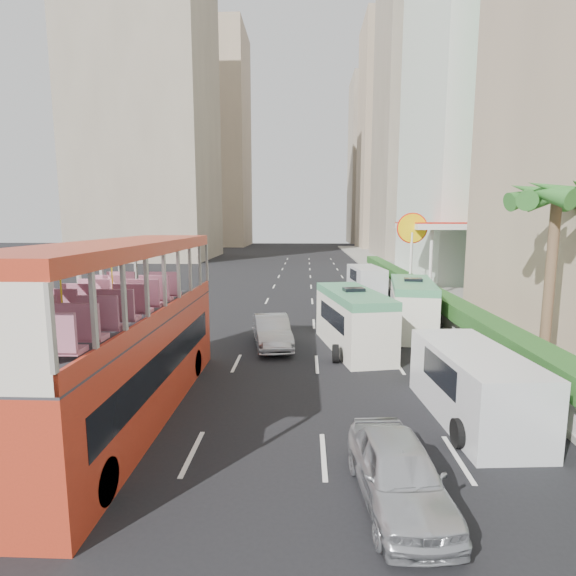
{
  "coord_description": "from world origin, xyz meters",
  "views": [
    {
      "loc": [
        -0.85,
        -12.12,
        5.63
      ],
      "look_at": [
        -1.5,
        4.0,
        3.2
      ],
      "focal_mm": 28.0,
      "sensor_mm": 36.0,
      "label": 1
    }
  ],
  "objects_px": {
    "panel_van_far": "(366,280)",
    "palm_tree": "(549,285)",
    "shell_station": "(446,258)",
    "car_silver_lane_b": "(397,503)",
    "minibus_near": "(353,320)",
    "panel_van_near": "(474,385)",
    "van_asset": "(342,309)",
    "double_decker_bus": "(123,332)",
    "minibus_far": "(412,307)",
    "car_silver_lane_a": "(272,346)"
  },
  "relations": [
    {
      "from": "panel_van_far",
      "to": "palm_tree",
      "type": "relative_size",
      "value": 0.8
    },
    {
      "from": "palm_tree",
      "to": "shell_station",
      "type": "bearing_deg",
      "value": 83.4
    },
    {
      "from": "car_silver_lane_b",
      "to": "shell_station",
      "type": "relative_size",
      "value": 0.49
    },
    {
      "from": "minibus_near",
      "to": "panel_van_near",
      "type": "bearing_deg",
      "value": -80.5
    },
    {
      "from": "car_silver_lane_b",
      "to": "van_asset",
      "type": "height_order",
      "value": "van_asset"
    },
    {
      "from": "double_decker_bus",
      "to": "minibus_far",
      "type": "height_order",
      "value": "double_decker_bus"
    },
    {
      "from": "panel_van_far",
      "to": "double_decker_bus",
      "type": "bearing_deg",
      "value": -119.29
    },
    {
      "from": "car_silver_lane_b",
      "to": "palm_tree",
      "type": "height_order",
      "value": "palm_tree"
    },
    {
      "from": "palm_tree",
      "to": "car_silver_lane_a",
      "type": "bearing_deg",
      "value": 161.11
    },
    {
      "from": "car_silver_lane_a",
      "to": "panel_van_far",
      "type": "relative_size",
      "value": 0.82
    },
    {
      "from": "minibus_near",
      "to": "shell_station",
      "type": "xyz_separation_m",
      "value": [
        8.77,
        15.79,
        1.45
      ]
    },
    {
      "from": "shell_station",
      "to": "minibus_near",
      "type": "bearing_deg",
      "value": -119.05
    },
    {
      "from": "minibus_far",
      "to": "car_silver_lane_a",
      "type": "bearing_deg",
      "value": -147.9
    },
    {
      "from": "double_decker_bus",
      "to": "palm_tree",
      "type": "bearing_deg",
      "value": 16.16
    },
    {
      "from": "minibus_far",
      "to": "car_silver_lane_b",
      "type": "bearing_deg",
      "value": -95.1
    },
    {
      "from": "car_silver_lane_b",
      "to": "van_asset",
      "type": "relative_size",
      "value": 0.75
    },
    {
      "from": "panel_van_near",
      "to": "palm_tree",
      "type": "xyz_separation_m",
      "value": [
        3.89,
        3.78,
        2.37
      ]
    },
    {
      "from": "double_decker_bus",
      "to": "van_asset",
      "type": "distance_m",
      "value": 18.22
    },
    {
      "from": "car_silver_lane_a",
      "to": "shell_station",
      "type": "xyz_separation_m",
      "value": [
        12.36,
        15.52,
        2.75
      ]
    },
    {
      "from": "palm_tree",
      "to": "minibus_far",
      "type": "bearing_deg",
      "value": 116.84
    },
    {
      "from": "panel_van_far",
      "to": "car_silver_lane_b",
      "type": "bearing_deg",
      "value": -102.05
    },
    {
      "from": "car_silver_lane_a",
      "to": "minibus_far",
      "type": "bearing_deg",
      "value": 12.88
    },
    {
      "from": "car_silver_lane_b",
      "to": "minibus_far",
      "type": "height_order",
      "value": "minibus_far"
    },
    {
      "from": "van_asset",
      "to": "panel_van_near",
      "type": "distance_m",
      "value": 16.42
    },
    {
      "from": "panel_van_near",
      "to": "shell_station",
      "type": "xyz_separation_m",
      "value": [
        6.09,
        22.78,
        1.74
      ]
    },
    {
      "from": "double_decker_bus",
      "to": "minibus_near",
      "type": "height_order",
      "value": "double_decker_bus"
    },
    {
      "from": "double_decker_bus",
      "to": "minibus_near",
      "type": "bearing_deg",
      "value": 44.91
    },
    {
      "from": "double_decker_bus",
      "to": "palm_tree",
      "type": "relative_size",
      "value": 1.72
    },
    {
      "from": "van_asset",
      "to": "shell_station",
      "type": "distance_m",
      "value": 11.12
    },
    {
      "from": "car_silver_lane_b",
      "to": "shell_station",
      "type": "height_order",
      "value": "shell_station"
    },
    {
      "from": "double_decker_bus",
      "to": "palm_tree",
      "type": "height_order",
      "value": "palm_tree"
    },
    {
      "from": "van_asset",
      "to": "panel_van_far",
      "type": "bearing_deg",
      "value": 66.74
    },
    {
      "from": "panel_van_far",
      "to": "shell_station",
      "type": "relative_size",
      "value": 0.64
    },
    {
      "from": "double_decker_bus",
      "to": "car_silver_lane_b",
      "type": "xyz_separation_m",
      "value": [
        7.02,
        -3.74,
        -2.53
      ]
    },
    {
      "from": "double_decker_bus",
      "to": "car_silver_lane_a",
      "type": "bearing_deg",
      "value": 64.07
    },
    {
      "from": "van_asset",
      "to": "minibus_far",
      "type": "xyz_separation_m",
      "value": [
        3.08,
        -5.98,
        1.31
      ]
    },
    {
      "from": "van_asset",
      "to": "panel_van_near",
      "type": "relative_size",
      "value": 1.03
    },
    {
      "from": "panel_van_far",
      "to": "palm_tree",
      "type": "bearing_deg",
      "value": -84.15
    },
    {
      "from": "minibus_far",
      "to": "palm_tree",
      "type": "distance_m",
      "value": 7.51
    },
    {
      "from": "minibus_far",
      "to": "panel_van_near",
      "type": "relative_size",
      "value": 1.16
    },
    {
      "from": "palm_tree",
      "to": "minibus_near",
      "type": "bearing_deg",
      "value": 153.97
    },
    {
      "from": "shell_station",
      "to": "panel_van_near",
      "type": "bearing_deg",
      "value": -104.95
    },
    {
      "from": "palm_tree",
      "to": "double_decker_bus",
      "type": "bearing_deg",
      "value": -163.84
    },
    {
      "from": "minibus_near",
      "to": "car_silver_lane_a",
      "type": "bearing_deg",
      "value": 164.22
    },
    {
      "from": "minibus_far",
      "to": "panel_van_near",
      "type": "bearing_deg",
      "value": -84.66
    },
    {
      "from": "van_asset",
      "to": "shell_station",
      "type": "height_order",
      "value": "shell_station"
    },
    {
      "from": "van_asset",
      "to": "car_silver_lane_b",
      "type": "bearing_deg",
      "value": -94.11
    },
    {
      "from": "car_silver_lane_a",
      "to": "panel_van_far",
      "type": "bearing_deg",
      "value": 57.6
    },
    {
      "from": "car_silver_lane_b",
      "to": "minibus_far",
      "type": "bearing_deg",
      "value": 71.18
    },
    {
      "from": "minibus_near",
      "to": "minibus_far",
      "type": "xyz_separation_m",
      "value": [
        3.31,
        3.24,
        0.01
      ]
    }
  ]
}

